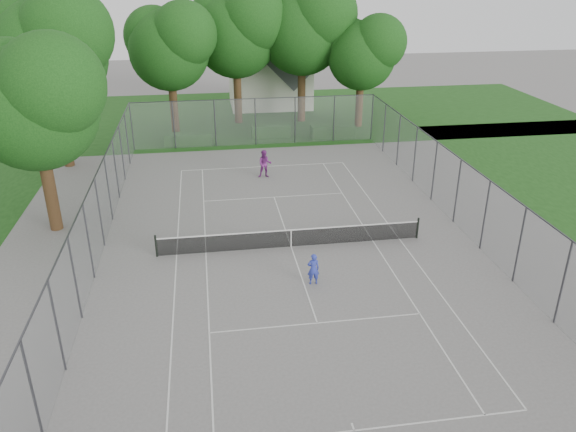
{
  "coord_description": "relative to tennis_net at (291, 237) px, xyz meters",
  "views": [
    {
      "loc": [
        -3.83,
        -23.91,
        12.62
      ],
      "look_at": [
        0.0,
        1.0,
        1.2
      ],
      "focal_mm": 35.0,
      "sensor_mm": 36.0,
      "label": 1
    }
  ],
  "objects": [
    {
      "name": "perimeter_fence",
      "position": [
        0.0,
        0.0,
        1.3
      ],
      "size": [
        18.08,
        34.08,
        3.52
      ],
      "color": "#38383D",
      "rests_on": "ground"
    },
    {
      "name": "hedge_left",
      "position": [
        -5.08,
        17.76,
        -0.07
      ],
      "size": [
        3.51,
        1.05,
        0.88
      ],
      "primitive_type": "cube",
      "color": "#1D4A18",
      "rests_on": "ground"
    },
    {
      "name": "court_markings",
      "position": [
        0.0,
        0.0,
        -0.5
      ],
      "size": [
        11.03,
        23.83,
        0.01
      ],
      "color": "silver",
      "rests_on": "ground"
    },
    {
      "name": "hedge_right",
      "position": [
        6.13,
        17.92,
        0.0
      ],
      "size": [
        3.41,
        1.25,
        1.02
      ],
      "primitive_type": "cube",
      "color": "#1D4A18",
      "rests_on": "ground"
    },
    {
      "name": "woman_player",
      "position": [
        -0.13,
        9.85,
        0.39
      ],
      "size": [
        0.93,
        0.76,
        1.79
      ],
      "primitive_type": "imported",
      "rotation": [
        0.0,
        0.0,
        -0.1
      ],
      "color": "#7B297B",
      "rests_on": "ground"
    },
    {
      "name": "tree_far_midleft",
      "position": [
        -0.72,
        23.6,
        7.27
      ],
      "size": [
        7.87,
        7.19,
        11.32
      ],
      "color": "#3D2716",
      "rests_on": "ground"
    },
    {
      "name": "ground",
      "position": [
        0.0,
        0.0,
        -0.51
      ],
      "size": [
        120.0,
        120.0,
        0.0
      ],
      "primitive_type": "plane",
      "color": "slate",
      "rests_on": "ground"
    },
    {
      "name": "tree_side_back",
      "position": [
        -12.92,
        14.05,
        7.42
      ],
      "size": [
        8.03,
        7.33,
        11.54
      ],
      "color": "#3D2716",
      "rests_on": "ground"
    },
    {
      "name": "girl_player",
      "position": [
        0.4,
        -3.5,
        0.2
      ],
      "size": [
        0.52,
        0.34,
        1.43
      ],
      "primitive_type": "imported",
      "rotation": [
        0.0,
        0.0,
        3.14
      ],
      "color": "#2F3BB0",
      "rests_on": "ground"
    },
    {
      "name": "house",
      "position": [
        2.63,
        29.45,
        3.22
      ],
      "size": [
        7.45,
        5.77,
        9.27
      ],
      "color": "silver",
      "rests_on": "ground"
    },
    {
      "name": "grass_far",
      "position": [
        0.0,
        26.0,
        -0.51
      ],
      "size": [
        60.0,
        20.0,
        0.0
      ],
      "primitive_type": "cube",
      "color": "#194513",
      "rests_on": "ground"
    },
    {
      "name": "tree_far_midright",
      "position": [
        4.72,
        23.31,
        7.53
      ],
      "size": [
        8.14,
        7.43,
        11.7
      ],
      "color": "#3D2716",
      "rests_on": "ground"
    },
    {
      "name": "tree_side_front",
      "position": [
        -11.62,
        3.81,
        6.34
      ],
      "size": [
        6.93,
        6.33,
        9.97
      ],
      "color": "#3D2716",
      "rests_on": "ground"
    },
    {
      "name": "tree_far_left",
      "position": [
        -6.0,
        21.17,
        6.5
      ],
      "size": [
        7.09,
        6.48,
        10.2
      ],
      "color": "#3D2716",
      "rests_on": "ground"
    },
    {
      "name": "tree_far_right",
      "position": [
        9.14,
        20.89,
        5.73
      ],
      "size": [
        6.32,
        5.77,
        9.09
      ],
      "color": "#3D2716",
      "rests_on": "ground"
    },
    {
      "name": "tennis_net",
      "position": [
        0.0,
        0.0,
        0.0
      ],
      "size": [
        12.87,
        0.1,
        1.1
      ],
      "color": "black",
      "rests_on": "ground"
    },
    {
      "name": "hedge_mid",
      "position": [
        1.38,
        18.77,
        -0.03
      ],
      "size": [
        3.04,
        0.87,
        0.96
      ],
      "primitive_type": "cube",
      "color": "#1D4A18",
      "rests_on": "ground"
    }
  ]
}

